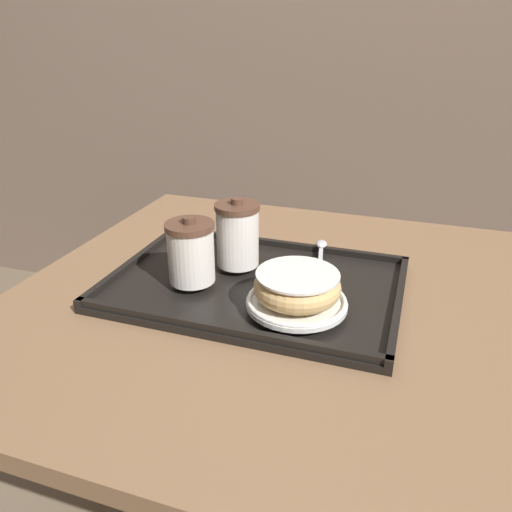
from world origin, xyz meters
TOP-DOWN VIEW (x-y plane):
  - wall_behind at (0.00, 1.10)m, footprint 8.00×0.05m
  - cafe_table at (0.00, 0.00)m, footprint 0.89×0.89m
  - serving_tray at (-0.03, 0.00)m, footprint 0.51×0.35m
  - coffee_cup_front at (-0.13, -0.04)m, footprint 0.08×0.08m
  - coffee_cup_rear at (-0.08, 0.04)m, footprint 0.08×0.08m
  - plate_with_chocolate_donut at (0.06, -0.07)m, footprint 0.16×0.16m
  - donut_chocolate_glazed at (0.06, -0.07)m, footprint 0.14×0.14m
  - spoon at (0.06, 0.15)m, footprint 0.04×0.15m

SIDE VIEW (x-z plane):
  - cafe_table at x=0.00m, z-range 0.18..0.92m
  - serving_tray at x=-0.03m, z-range 0.73..0.75m
  - spoon at x=0.06m, z-range 0.75..0.77m
  - plate_with_chocolate_donut at x=0.06m, z-range 0.76..0.77m
  - donut_chocolate_glazed at x=0.06m, z-range 0.77..0.81m
  - coffee_cup_front at x=-0.13m, z-range 0.75..0.87m
  - coffee_cup_rear at x=-0.08m, z-range 0.75..0.88m
  - wall_behind at x=0.00m, z-range 0.00..2.40m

